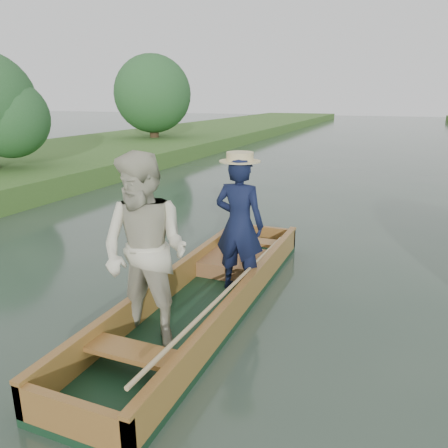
% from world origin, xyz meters
% --- Properties ---
extents(ground, '(120.00, 120.00, 0.00)m').
position_xyz_m(ground, '(0.00, 0.00, 0.00)').
color(ground, '#283D30').
rests_on(ground, ground).
extents(trees_far, '(4.38, 13.65, 4.59)m').
position_xyz_m(trees_far, '(-9.19, 11.12, 2.50)').
color(trees_far, '#47331E').
rests_on(trees_far, ground).
extents(punt, '(1.25, 5.00, 2.10)m').
position_xyz_m(punt, '(-0.04, -0.36, 0.77)').
color(punt, '#13321D').
rests_on(punt, ground).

